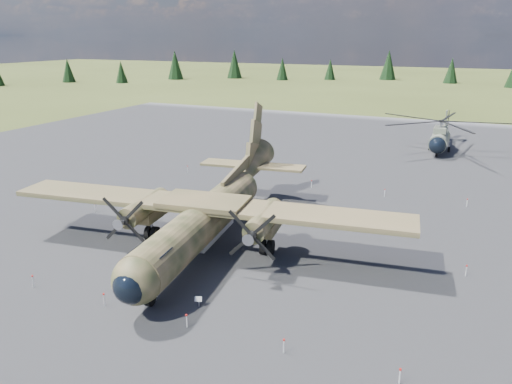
% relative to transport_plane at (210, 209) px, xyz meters
% --- Properties ---
extents(ground, '(500.00, 500.00, 0.00)m').
position_rel_transport_plane_xyz_m(ground, '(2.62, 2.32, -3.01)').
color(ground, '#545E2A').
rests_on(ground, ground).
extents(apron, '(120.00, 120.00, 0.04)m').
position_rel_transport_plane_xyz_m(apron, '(2.62, 12.32, -3.01)').
color(apron, '#5B5B60').
rests_on(apron, ground).
extents(transport_plane, '(31.84, 28.75, 10.48)m').
position_rel_transport_plane_xyz_m(transport_plane, '(0.00, 0.00, 0.00)').
color(transport_plane, '#373D21').
rests_on(transport_plane, ground).
extents(helicopter_near, '(18.87, 22.26, 4.79)m').
position_rel_transport_plane_xyz_m(helicopter_near, '(13.97, 42.35, 0.39)').
color(helicopter_near, gray).
rests_on(helicopter_near, ground).
extents(info_placard_left, '(0.41, 0.18, 0.64)m').
position_rel_transport_plane_xyz_m(info_placard_left, '(1.19, -9.39, -2.58)').
color(info_placard_left, gray).
rests_on(info_placard_left, ground).
extents(info_placard_right, '(0.49, 0.33, 0.71)m').
position_rel_transport_plane_xyz_m(info_placard_right, '(4.07, -8.90, -2.54)').
color(info_placard_right, gray).
rests_on(info_placard_right, ground).
extents(barrier_fence, '(33.12, 29.62, 0.85)m').
position_rel_transport_plane_xyz_m(barrier_fence, '(2.16, 2.25, -2.50)').
color(barrier_fence, silver).
rests_on(barrier_fence, ground).
extents(treeline, '(324.04, 327.57, 10.97)m').
position_rel_transport_plane_xyz_m(treeline, '(1.73, 1.86, 1.67)').
color(treeline, black).
rests_on(treeline, ground).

